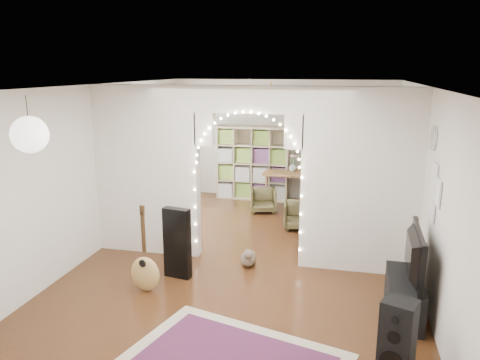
% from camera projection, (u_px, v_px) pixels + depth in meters
% --- Properties ---
extents(floor, '(7.50, 7.50, 0.00)m').
position_uv_depth(floor, '(248.00, 259.00, 7.40)').
color(floor, black).
rests_on(floor, ground).
extents(ceiling, '(5.00, 7.50, 0.02)m').
position_uv_depth(ceiling, '(249.00, 85.00, 6.77)').
color(ceiling, white).
rests_on(ceiling, wall_back).
extents(wall_back, '(5.00, 0.02, 2.70)m').
position_uv_depth(wall_back, '(283.00, 140.00, 10.64)').
color(wall_back, silver).
rests_on(wall_back, floor).
extents(wall_front, '(5.00, 0.02, 2.70)m').
position_uv_depth(wall_front, '(146.00, 285.00, 3.53)').
color(wall_front, silver).
rests_on(wall_front, floor).
extents(wall_left, '(0.02, 7.50, 2.70)m').
position_uv_depth(wall_left, '(99.00, 168.00, 7.63)').
color(wall_left, silver).
rests_on(wall_left, floor).
extents(wall_right, '(0.02, 7.50, 2.70)m').
position_uv_depth(wall_right, '(423.00, 185.00, 6.54)').
color(wall_right, silver).
rests_on(wall_right, floor).
extents(divider_wall, '(5.00, 0.20, 2.70)m').
position_uv_depth(divider_wall, '(248.00, 171.00, 7.07)').
color(divider_wall, silver).
rests_on(divider_wall, floor).
extents(fairy_lights, '(1.64, 0.04, 1.60)m').
position_uv_depth(fairy_lights, '(247.00, 165.00, 6.92)').
color(fairy_lights, '#FFEABF').
rests_on(fairy_lights, divider_wall).
extents(window, '(0.04, 1.20, 1.40)m').
position_uv_depth(window, '(146.00, 143.00, 9.30)').
color(window, white).
rests_on(window, wall_left).
extents(wall_clock, '(0.03, 0.31, 0.31)m').
position_uv_depth(wall_clock, '(434.00, 138.00, 5.80)').
color(wall_clock, white).
rests_on(wall_clock, wall_right).
extents(picture_frames, '(0.02, 0.50, 0.70)m').
position_uv_depth(picture_frames, '(435.00, 193.00, 5.56)').
color(picture_frames, white).
rests_on(picture_frames, wall_right).
extents(paper_lantern, '(0.40, 0.40, 0.40)m').
position_uv_depth(paper_lantern, '(30.00, 135.00, 5.02)').
color(paper_lantern, white).
rests_on(paper_lantern, ceiling).
extents(ceiling_fan, '(1.10, 1.10, 0.30)m').
position_uv_depth(ceiling_fan, '(271.00, 98.00, 8.74)').
color(ceiling_fan, gold).
rests_on(ceiling_fan, ceiling).
extents(guitar_case, '(0.41, 0.20, 1.03)m').
position_uv_depth(guitar_case, '(177.00, 243.00, 6.66)').
color(guitar_case, black).
rests_on(guitar_case, floor).
extents(acoustic_guitar, '(0.43, 0.26, 1.02)m').
position_uv_depth(acoustic_guitar, '(145.00, 260.00, 6.24)').
color(acoustic_guitar, '#B68A49').
rests_on(acoustic_guitar, floor).
extents(tabby_cat, '(0.28, 0.52, 0.34)m').
position_uv_depth(tabby_cat, '(249.00, 258.00, 7.10)').
color(tabby_cat, brown).
rests_on(tabby_cat, floor).
extents(floor_speaker, '(0.39, 0.36, 0.80)m').
position_uv_depth(floor_speaker, '(397.00, 339.00, 4.50)').
color(floor_speaker, black).
rests_on(floor_speaker, floor).
extents(media_console, '(0.43, 1.01, 0.50)m').
position_uv_depth(media_console, '(404.00, 297.00, 5.65)').
color(media_console, black).
rests_on(media_console, floor).
extents(tv, '(0.17, 1.08, 0.62)m').
position_uv_depth(tv, '(408.00, 254.00, 5.52)').
color(tv, black).
rests_on(tv, media_console).
extents(bookcase, '(1.64, 0.45, 1.67)m').
position_uv_depth(bookcase, '(253.00, 163.00, 10.66)').
color(bookcase, '#BFAE8A').
rests_on(bookcase, floor).
extents(dining_table, '(1.21, 0.82, 0.76)m').
position_uv_depth(dining_table, '(293.00, 174.00, 10.20)').
color(dining_table, brown).
rests_on(dining_table, floor).
extents(flower_vase, '(0.19, 0.19, 0.19)m').
position_uv_depth(flower_vase, '(293.00, 167.00, 10.16)').
color(flower_vase, silver).
rests_on(flower_vase, dining_table).
extents(dining_chair_left, '(0.63, 0.64, 0.49)m').
position_uv_depth(dining_chair_left, '(263.00, 200.00, 9.81)').
color(dining_chair_left, brown).
rests_on(dining_chair_left, floor).
extents(dining_chair_right, '(0.61, 0.62, 0.50)m').
position_uv_depth(dining_chair_right, '(298.00, 215.00, 8.78)').
color(dining_chair_right, brown).
rests_on(dining_chair_right, floor).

